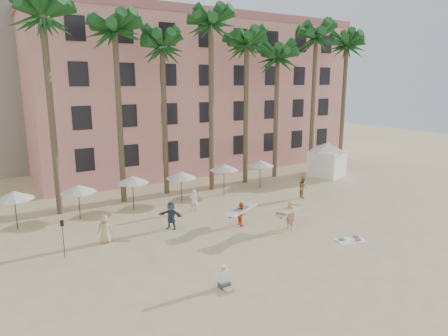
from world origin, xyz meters
TOP-DOWN VIEW (x-y plane):
  - ground at (0.00, 0.00)m, footprint 120.00×120.00m
  - pink_hotel at (7.00, 26.00)m, footprint 35.00×14.00m
  - palm_row at (0.51, 15.00)m, footprint 44.40×5.40m
  - umbrella_row at (-3.00, 12.50)m, footprint 22.50×2.70m
  - cabana at (15.74, 12.86)m, footprint 5.68×5.68m
  - beach_towel at (4.41, -0.35)m, footprint 1.98×1.39m
  - carrier_yellow at (2.48, 3.14)m, footprint 2.94×1.91m
  - carrier_white at (0.15, 5.47)m, footprint 2.83×1.75m
  - beachgoers at (-1.45, 7.78)m, footprint 17.84×3.64m
  - paddle at (-11.16, 6.18)m, footprint 0.18×0.04m
  - seated_man at (-5.29, -1.21)m, footprint 0.49×0.86m

SIDE VIEW (x-z plane):
  - ground at x=0.00m, z-range 0.00..0.00m
  - beach_towel at x=4.41m, z-range -0.04..0.10m
  - seated_man at x=-5.29m, z-range -0.17..0.95m
  - carrier_white at x=0.15m, z-range 0.07..1.65m
  - beachgoers at x=-1.45m, z-range -0.02..1.81m
  - carrier_yellow at x=2.48m, z-range 0.10..2.05m
  - paddle at x=-11.16m, z-range 0.30..2.52m
  - cabana at x=15.74m, z-range 0.32..3.82m
  - umbrella_row at x=-3.00m, z-range 0.97..3.69m
  - pink_hotel at x=7.00m, z-range 0.00..16.00m
  - palm_row at x=0.51m, z-range 4.82..21.12m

